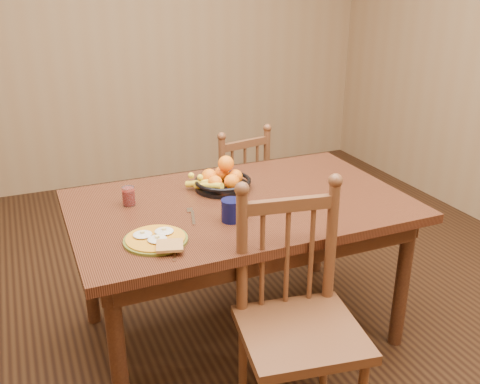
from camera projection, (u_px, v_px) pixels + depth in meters
name	position (u px, v px, depth m)	size (l,w,h in m)	color
room	(240.00, 76.00, 2.34)	(4.52, 5.02, 2.72)	black
dining_table	(240.00, 218.00, 2.60)	(1.60, 1.00, 0.75)	black
chair_far	(233.00, 196.00, 3.46)	(0.47, 0.46, 0.89)	#543319
chair_near	(298.00, 322.00, 2.10)	(0.53, 0.51, 1.02)	#543319
breakfast_plate	(156.00, 239.00, 2.18)	(0.26, 0.30, 0.04)	#59601E
fork	(192.00, 215.00, 2.42)	(0.06, 0.18, 0.00)	silver
spoon	(169.00, 248.00, 2.12)	(0.05, 0.16, 0.01)	silver
coffee_mug	(232.00, 210.00, 2.35)	(0.13, 0.09, 0.10)	black
juice_glass	(129.00, 197.00, 2.52)	(0.06, 0.06, 0.09)	silver
fruit_bowl	(222.00, 180.00, 2.71)	(0.32, 0.29, 0.17)	black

